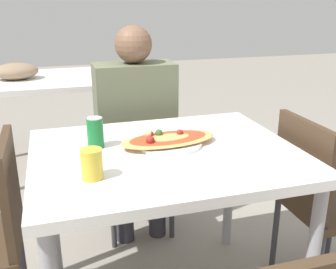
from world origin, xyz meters
TOP-DOWN VIEW (x-y plane):
  - dining_table at (0.00, 0.00)m, footprint 1.05×0.83m
  - chair_far_seated at (0.02, 0.75)m, footprint 0.40×0.40m
  - chair_side_right at (0.71, -0.07)m, footprint 0.40×0.40m
  - person_seated at (0.02, 0.64)m, footprint 0.43×0.24m
  - pizza_main at (0.03, 0.06)m, footprint 0.42×0.28m
  - soda_can at (-0.26, 0.12)m, footprint 0.07×0.07m
  - drink_glass at (-0.31, -0.17)m, footprint 0.07×0.07m
  - background_table at (-0.47, 1.70)m, footprint 1.10×0.80m

SIDE VIEW (x-z plane):
  - chair_far_seated at x=0.02m, z-range 0.06..0.91m
  - chair_side_right at x=0.71m, z-range 0.06..0.91m
  - dining_table at x=0.00m, z-range 0.30..1.06m
  - background_table at x=-0.47m, z-range 0.26..1.14m
  - person_seated at x=0.02m, z-range 0.10..1.31m
  - pizza_main at x=0.03m, z-range 0.75..0.81m
  - drink_glass at x=-0.31m, z-range 0.76..0.87m
  - soda_can at x=-0.26m, z-range 0.76..0.89m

